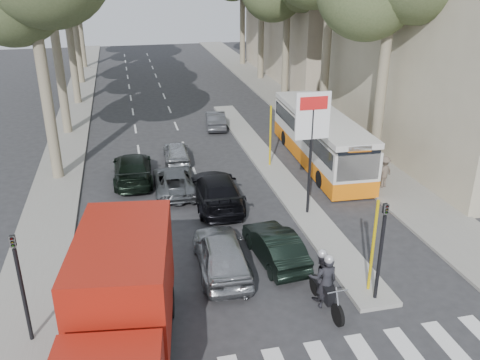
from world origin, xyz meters
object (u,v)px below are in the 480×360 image
object	(u,v)px
motorcycle	(324,280)
red_truck	(123,303)
silver_hatchback	(222,253)
city_bus	(320,136)
dark_hatchback	(275,246)

from	to	relation	value
motorcycle	red_truck	bearing A→B (deg)	-174.36
red_truck	motorcycle	distance (m)	6.48
motorcycle	silver_hatchback	bearing A→B (deg)	132.80
red_truck	city_bus	xyz separation A→B (m)	(11.04, 13.51, -0.36)
motorcycle	dark_hatchback	bearing A→B (deg)	100.53
motorcycle	city_bus	bearing A→B (deg)	65.62
silver_hatchback	city_bus	bearing A→B (deg)	-125.92
silver_hatchback	red_truck	xyz separation A→B (m)	(-3.48, -3.74, 1.12)
dark_hatchback	red_truck	distance (m)	6.96
dark_hatchback	silver_hatchback	bearing A→B (deg)	1.46
city_bus	silver_hatchback	bearing A→B (deg)	-125.33
city_bus	red_truck	bearing A→B (deg)	-126.86
red_truck	motorcycle	world-z (taller)	red_truck
dark_hatchback	red_truck	xyz separation A→B (m)	(-5.58, -3.98, 1.22)
silver_hatchback	dark_hatchback	bearing A→B (deg)	-171.47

